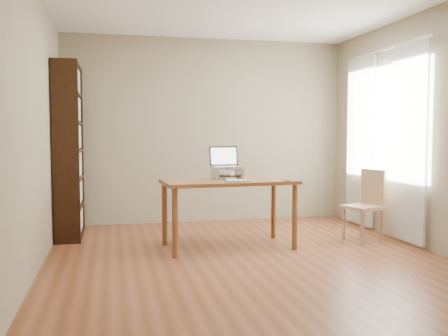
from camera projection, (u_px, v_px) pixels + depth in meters
room at (252, 130)px, 4.94m from camera, size 4.04×4.54×2.64m
bookshelf at (69, 151)px, 6.05m from camera, size 0.30×0.90×2.10m
curtains at (382, 141)px, 6.13m from camera, size 0.03×1.90×2.25m
desk at (229, 188)px, 5.51m from camera, size 1.49×0.82×0.75m
laptop_stand at (227, 172)px, 5.57m from camera, size 0.32×0.25×0.13m
laptop at (226, 162)px, 5.62m from camera, size 0.34×0.30×0.23m
keyboard at (238, 181)px, 5.30m from camera, size 0.27×0.13×0.02m
coaster at (287, 181)px, 5.37m from camera, size 0.10×0.10×0.01m
cat at (224, 173)px, 5.60m from camera, size 0.25×0.49×0.16m
chair at (368, 203)px, 5.86m from camera, size 0.47×0.47×0.84m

